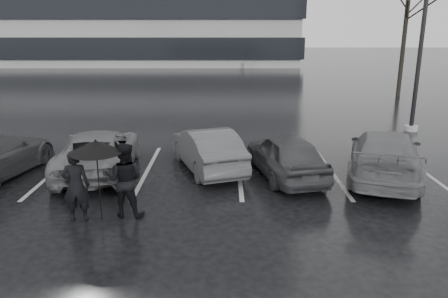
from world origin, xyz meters
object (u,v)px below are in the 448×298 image
pedestrian_right (125,180)px  pedestrian_left (76,186)px  lamp_post (424,18)px  car_main (285,155)px  car_west_b (99,151)px  tree_north (405,26)px  car_west_a (207,149)px  car_east (385,154)px

pedestrian_right → pedestrian_left: bearing=21.7°
pedestrian_right → lamp_post: lamp_post is taller
car_main → car_west_b: 5.54m
tree_north → car_west_b: bearing=-134.9°
car_west_a → car_east: 5.21m
car_west_a → pedestrian_right: bearing=43.8°
pedestrian_right → tree_north: (13.12, 17.79, 3.38)m
car_main → car_west_b: car_main is taller
pedestrian_right → tree_north: 22.36m
pedestrian_left → pedestrian_right: bearing=-172.0°
car_west_b → tree_north: bearing=-142.5°
tree_north → pedestrian_left: bearing=-128.1°
pedestrian_right → tree_north: tree_north is taller
car_main → lamp_post: bearing=-149.3°
car_west_a → car_west_b: bearing=-14.1°
pedestrian_right → car_west_a: bearing=-109.9°
car_main → car_west_a: 2.40m
lamp_post → car_east: bearing=-118.9°
car_east → tree_north: tree_north is taller
car_main → lamp_post: size_ratio=0.38×
car_east → pedestrian_left: (-7.93, -2.94, 0.14)m
car_main → pedestrian_right: size_ratio=2.18×
car_west_b → car_east: size_ratio=0.97×
car_main → car_west_b: (-5.53, 0.40, -0.00)m
car_west_a → tree_north: 18.66m
tree_north → car_east: bearing=-112.4°
car_main → car_west_a: size_ratio=0.97×
car_west_a → tree_north: (11.37, 14.35, 3.61)m
lamp_post → car_west_a: bearing=-148.8°
lamp_post → tree_north: 9.75m
car_west_a → lamp_post: 10.55m
car_main → car_east: car_east is taller
car_east → car_main: bearing=17.0°
car_west_b → pedestrian_right: (1.49, -3.14, 0.23)m
car_east → pedestrian_right: 7.39m
car_west_a → car_east: size_ratio=0.82×
car_main → pedestrian_right: bearing=21.4°
pedestrian_left → lamp_post: bearing=-148.5°
pedestrian_left → pedestrian_right: 1.07m
car_west_b → tree_north: (14.61, 14.65, 3.61)m
car_main → pedestrian_right: (-4.04, -2.74, 0.23)m
car_west_b → lamp_post: size_ratio=0.47×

